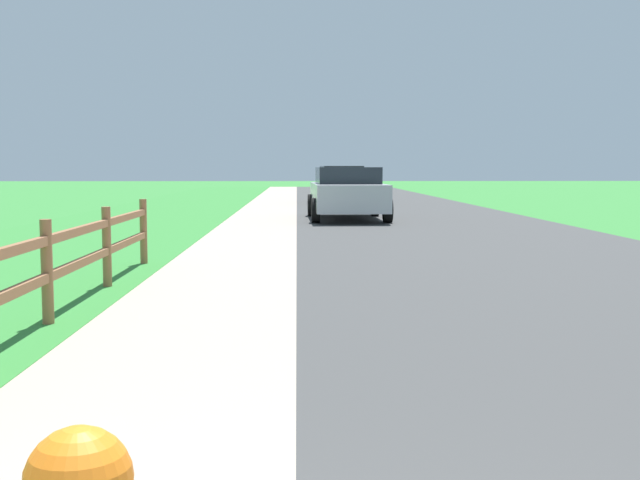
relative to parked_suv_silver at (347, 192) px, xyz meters
The scene contains 7 objects.
ground_plane 3.47m from the parked_suv_silver, 115.37° to the left, with size 120.00×120.00×0.00m, color #338034.
road_asphalt 5.51m from the parked_suv_silver, 67.90° to the left, with size 7.00×66.00×0.01m, color #3C3C3C.
curb_concrete 6.78m from the parked_suv_silver, 131.35° to the left, with size 6.00×66.00×0.01m, color tan.
grass_verge 7.84m from the parked_suv_silver, 139.65° to the left, with size 5.00×66.00×0.00m, color #338034.
rail_fence 16.97m from the parked_suv_silver, 102.97° to the right, with size 0.11×12.13×1.00m.
parked_suv_silver is the anchor object (origin of this frame).
parked_car_beige 10.33m from the parked_suv_silver, 87.84° to the left, with size 2.19×4.70×1.54m.
Camera 1 is at (0.01, -1.01, 1.50)m, focal length 45.15 mm.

